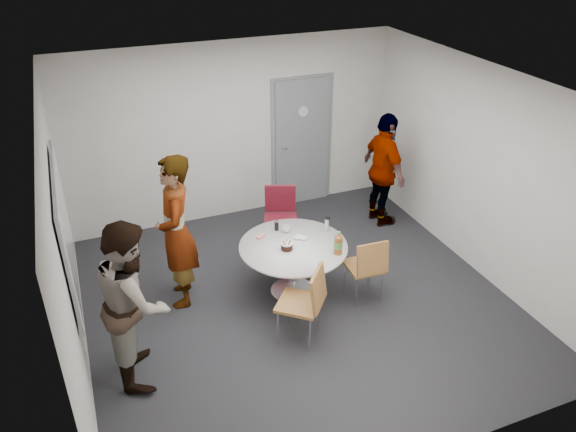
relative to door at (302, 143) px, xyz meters
name	(u,v)px	position (x,y,z in m)	size (l,w,h in m)	color
floor	(297,301)	(-1.10, -2.48, -1.03)	(5.00, 5.00, 0.00)	black
ceiling	(300,88)	(-1.10, -2.48, 1.67)	(5.00, 5.00, 0.00)	silver
wall_back	(234,132)	(-1.10, 0.02, 0.32)	(5.00, 5.00, 0.00)	beige
wall_left	(64,250)	(-3.60, -2.48, 0.32)	(5.00, 5.00, 0.00)	beige
wall_right	(479,171)	(1.40, -2.48, 0.32)	(5.00, 5.00, 0.00)	beige
wall_front	(424,348)	(-1.10, -4.98, 0.32)	(5.00, 5.00, 0.00)	beige
door	(302,143)	(0.00, 0.00, 0.00)	(1.02, 0.17, 2.12)	slate
whiteboard	(65,231)	(-3.56, -2.28, 0.42)	(0.04, 1.90, 1.25)	gray
table	(295,252)	(-1.05, -2.29, -0.43)	(1.33, 1.33, 0.99)	silver
chair_near_left	(307,298)	(-1.27, -3.16, -0.45)	(0.66, 0.65, 0.94)	brown
chair_near_right	(368,264)	(-0.31, -2.78, -0.49)	(0.44, 0.48, 0.88)	brown
chair_far	(280,212)	(-0.84, -1.24, -0.45)	(0.58, 0.61, 0.95)	maroon
person_main	(176,232)	(-2.40, -1.89, -0.07)	(0.70, 0.46, 1.92)	#A5C6EA
person_left	(134,301)	(-3.05, -2.94, -0.13)	(0.87, 0.68, 1.79)	white
person_right	(384,170)	(0.85, -1.11, -0.15)	(1.02, 0.43, 1.74)	black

